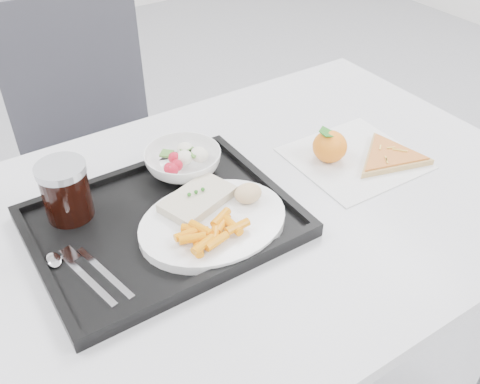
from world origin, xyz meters
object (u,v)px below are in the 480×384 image
at_px(cola_glass, 65,190).
at_px(tangerine, 330,146).
at_px(chair, 95,133).
at_px(dinner_plate, 213,223).
at_px(table, 246,229).
at_px(tray, 163,223).
at_px(salad_bowl, 183,162).
at_px(pizza_slice, 390,156).

xyz_separation_m(cola_glass, tangerine, (0.52, -0.11, -0.04)).
xyz_separation_m(chair, dinner_plate, (-0.04, -0.78, 0.24)).
relative_size(table, dinner_plate, 4.44).
xyz_separation_m(table, cola_glass, (-0.29, 0.13, 0.14)).
xyz_separation_m(table, tray, (-0.16, 0.03, 0.08)).
xyz_separation_m(tray, tangerine, (0.39, -0.00, 0.03)).
xyz_separation_m(table, tangerine, (0.22, 0.02, 0.10)).
relative_size(salad_bowl, cola_glass, 1.41).
distance_m(salad_bowl, cola_glass, 0.24).
relative_size(tray, pizza_slice, 1.92).
distance_m(table, chair, 0.76).
relative_size(dinner_plate, tangerine, 3.37).
relative_size(chair, cola_glass, 8.61).
distance_m(chair, dinner_plate, 0.82).
distance_m(tray, salad_bowl, 0.16).
distance_m(table, dinner_plate, 0.14).
height_order(cola_glass, tangerine, cola_glass).
relative_size(salad_bowl, pizza_slice, 0.65).
bearing_deg(salad_bowl, tray, -132.32).
bearing_deg(pizza_slice, dinner_plate, 178.96).
bearing_deg(pizza_slice, tangerine, 146.63).
bearing_deg(pizza_slice, salad_bowl, 154.84).
relative_size(chair, pizza_slice, 3.97).
bearing_deg(chair, tangerine, -68.96).
bearing_deg(table, tray, 171.12).
distance_m(table, tangerine, 0.25).
bearing_deg(chair, dinner_plate, -93.18).
bearing_deg(dinner_plate, tangerine, 11.11).
height_order(tray, pizza_slice, tray).
bearing_deg(table, cola_glass, 155.90).
relative_size(tray, salad_bowl, 2.96).
bearing_deg(tray, cola_glass, 141.01).
distance_m(chair, tray, 0.76).
bearing_deg(dinner_plate, salad_bowl, 78.56).
xyz_separation_m(tangerine, pizza_slice, (0.11, -0.07, -0.02)).
bearing_deg(dinner_plate, chair, 86.82).
bearing_deg(chair, table, -85.94).
distance_m(tray, tangerine, 0.39).
relative_size(table, tangerine, 14.97).
bearing_deg(salad_bowl, chair, 89.26).
relative_size(chair, tangerine, 11.60).
bearing_deg(tray, chair, 81.26).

